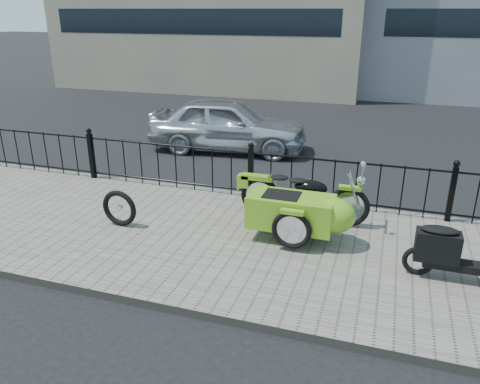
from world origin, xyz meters
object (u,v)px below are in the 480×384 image
(spare_tire, at_px, (119,208))
(sedan_car, at_px, (228,124))
(motorcycle_sidecar, at_px, (304,209))
(scooter, at_px, (457,253))

(spare_tire, relative_size, sedan_car, 0.15)
(motorcycle_sidecar, relative_size, scooter, 1.48)
(scooter, relative_size, spare_tire, 2.49)
(motorcycle_sidecar, bearing_deg, sedan_car, 122.05)
(motorcycle_sidecar, xyz_separation_m, scooter, (2.14, -0.63, -0.07))
(motorcycle_sidecar, height_order, sedan_car, sedan_car)
(scooter, height_order, spare_tire, scooter)
(motorcycle_sidecar, relative_size, spare_tire, 3.68)
(motorcycle_sidecar, height_order, spare_tire, motorcycle_sidecar)
(motorcycle_sidecar, distance_m, scooter, 2.23)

